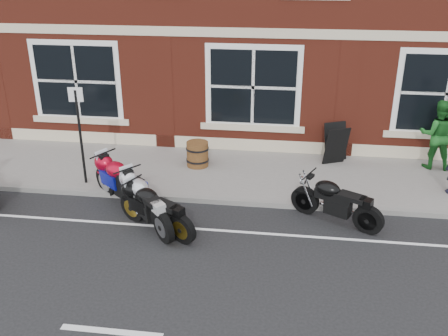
{
  "coord_description": "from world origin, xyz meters",
  "views": [
    {
      "loc": [
        2.5,
        -8.69,
        5.3
      ],
      "look_at": [
        1.1,
        1.6,
        0.81
      ],
      "focal_mm": 40.0,
      "sensor_mm": 36.0,
      "label": 1
    }
  ],
  "objects": [
    {
      "name": "barrel_planter",
      "position": [
        0.18,
        3.25,
        0.45
      ],
      "size": [
        0.59,
        0.59,
        0.66
      ],
      "color": "#4A2A13",
      "rests_on": "sidewalk"
    },
    {
      "name": "kerb",
      "position": [
        0.0,
        1.42,
        0.06
      ],
      "size": [
        30.0,
        0.16,
        0.12
      ],
      "primitive_type": "cube",
      "color": "slate",
      "rests_on": "ground"
    },
    {
      "name": "sidewalk",
      "position": [
        0.0,
        3.0,
        0.06
      ],
      "size": [
        30.0,
        3.0,
        0.12
      ],
      "primitive_type": "cube",
      "color": "slate",
      "rests_on": "ground"
    },
    {
      "name": "parking_sign",
      "position": [
        -2.35,
        1.85,
        1.49
      ],
      "size": [
        0.34,
        0.06,
        2.38
      ],
      "rotation": [
        0.0,
        0.0,
        0.11
      ],
      "color": "black",
      "rests_on": "sidewalk"
    },
    {
      "name": "a_board_sign",
      "position": [
        3.78,
        4.01,
        0.64
      ],
      "size": [
        0.74,
        0.64,
        1.04
      ],
      "primitive_type": null,
      "rotation": [
        0.0,
        0.0,
        0.43
      ],
      "color": "black",
      "rests_on": "sidewalk"
    },
    {
      "name": "pedestrian_right",
      "position": [
        6.29,
        3.99,
        1.03
      ],
      "size": [
        0.96,
        0.79,
        1.82
      ],
      "primitive_type": "imported",
      "rotation": [
        0.0,
        0.0,
        3.01
      ],
      "color": "#195A1E",
      "rests_on": "sidewalk"
    },
    {
      "name": "moto_sport_black",
      "position": [
        -0.1,
        0.05,
        0.54
      ],
      "size": [
        1.84,
        1.19,
        0.93
      ],
      "rotation": [
        0.0,
        0.0,
        1.03
      ],
      "color": "black",
      "rests_on": "ground"
    },
    {
      "name": "moto_sport_red",
      "position": [
        -1.07,
        1.03,
        0.6
      ],
      "size": [
        1.88,
        1.59,
        1.04
      ],
      "rotation": [
        0.0,
        0.0,
        0.88
      ],
      "color": "black",
      "rests_on": "ground"
    },
    {
      "name": "moto_naked_black",
      "position": [
        3.56,
        0.9,
        0.54
      ],
      "size": [
        1.88,
        1.14,
        0.94
      ],
      "rotation": [
        0.0,
        0.0,
        1.06
      ],
      "color": "black",
      "rests_on": "ground"
    },
    {
      "name": "ground",
      "position": [
        0.0,
        0.0,
        0.0
      ],
      "size": [
        80.0,
        80.0,
        0.0
      ],
      "primitive_type": "plane",
      "color": "black",
      "rests_on": "ground"
    },
    {
      "name": "moto_sport_silver",
      "position": [
        -0.35,
        0.26,
        0.58
      ],
      "size": [
        1.58,
        1.77,
        1.0
      ],
      "rotation": [
        0.0,
        0.0,
        0.72
      ],
      "color": "black",
      "rests_on": "ground"
    }
  ]
}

